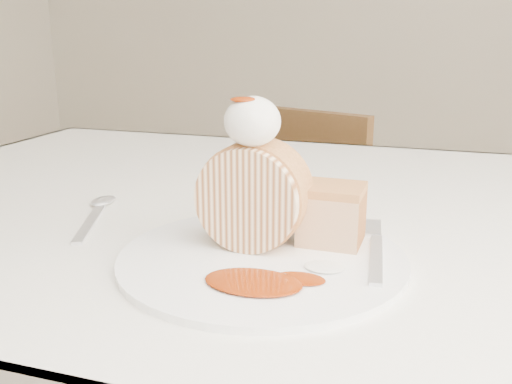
% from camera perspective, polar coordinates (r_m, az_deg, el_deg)
% --- Properties ---
extents(table, '(1.40, 0.90, 0.75)m').
position_cam_1_polar(table, '(0.82, 5.04, -7.39)').
color(table, white).
rests_on(table, ground).
extents(chair_far, '(0.47, 0.47, 0.79)m').
position_cam_1_polar(chair_far, '(1.61, 6.27, -3.48)').
color(chair_far, brown).
rests_on(chair_far, ground).
extents(plate, '(0.30, 0.30, 0.01)m').
position_cam_1_polar(plate, '(0.60, 0.62, -6.65)').
color(plate, white).
rests_on(plate, table).
extents(roulade_slice, '(0.11, 0.06, 0.11)m').
position_cam_1_polar(roulade_slice, '(0.61, -0.25, -0.34)').
color(roulade_slice, beige).
rests_on(roulade_slice, plate).
extents(cake_chunk, '(0.07, 0.06, 0.06)m').
position_cam_1_polar(cake_chunk, '(0.63, 7.58, -2.56)').
color(cake_chunk, '#CE874E').
rests_on(cake_chunk, plate).
extents(whipped_cream, '(0.06, 0.06, 0.05)m').
position_cam_1_polar(whipped_cream, '(0.58, -0.36, 7.08)').
color(whipped_cream, white).
rests_on(whipped_cream, roulade_slice).
extents(caramel_drizzle, '(0.03, 0.02, 0.01)m').
position_cam_1_polar(caramel_drizzle, '(0.57, -1.20, 9.86)').
color(caramel_drizzle, maroon).
rests_on(caramel_drizzle, whipped_cream).
extents(caramel_pool, '(0.09, 0.06, 0.00)m').
position_cam_1_polar(caramel_pool, '(0.53, -0.29, -8.97)').
color(caramel_pool, maroon).
rests_on(caramel_pool, plate).
extents(fork, '(0.04, 0.18, 0.00)m').
position_cam_1_polar(fork, '(0.59, 11.94, -6.52)').
color(fork, silver).
rests_on(fork, plate).
extents(spoon, '(0.09, 0.17, 0.00)m').
position_cam_1_polar(spoon, '(0.73, -16.30, -3.05)').
color(spoon, silver).
rests_on(spoon, table).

